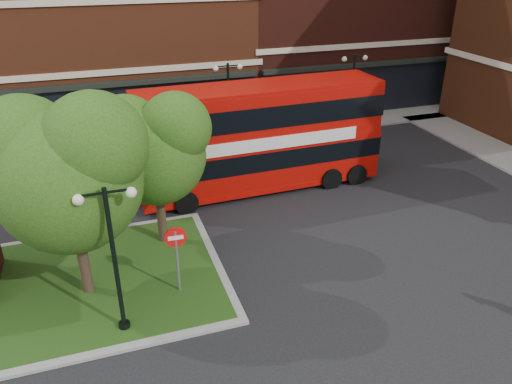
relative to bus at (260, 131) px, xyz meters
name	(u,v)px	position (x,y,z in m)	size (l,w,h in m)	color
ground	(289,299)	(-1.91, -8.72, -2.97)	(120.00, 120.00, 0.00)	black
pavement_far	(190,139)	(-1.91, 7.78, -2.91)	(44.00, 3.00, 0.12)	slate
terrace_far_left	(38,13)	(-9.91, 15.28, 4.03)	(26.00, 12.00, 14.00)	brown
traffic_island	(44,292)	(-9.91, -5.72, -2.90)	(12.60, 7.60, 0.15)	gray
tree_island_west	(63,167)	(-8.50, -6.14, 1.82)	(5.40, 4.71, 7.21)	#2D2116
tree_island_east	(152,145)	(-5.48, -3.65, 1.27)	(4.46, 3.90, 6.29)	#2D2116
lamp_island	(114,255)	(-7.41, -8.52, -0.14)	(1.72, 0.36, 5.00)	black
lamp_far_left	(229,101)	(0.09, 5.78, -0.14)	(1.72, 0.36, 5.00)	black
lamp_far_right	(352,90)	(8.09, 5.78, -0.14)	(1.72, 0.36, 5.00)	black
bus	(260,131)	(0.00, 0.00, 0.00)	(11.94, 3.08, 4.53)	#A80C06
car_silver	(199,140)	(-1.72, 5.91, -2.35)	(1.46, 3.63, 1.24)	#B6B8BE
car_white	(289,129)	(3.90, 5.78, -2.22)	(1.58, 4.54, 1.50)	silver
no_entry_sign	(176,247)	(-5.41, -7.22, -1.08)	(0.73, 0.09, 2.65)	slate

